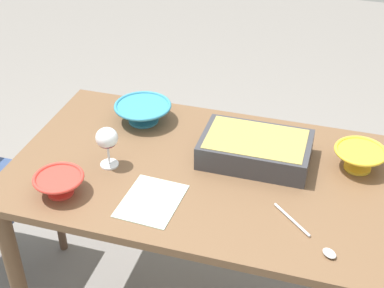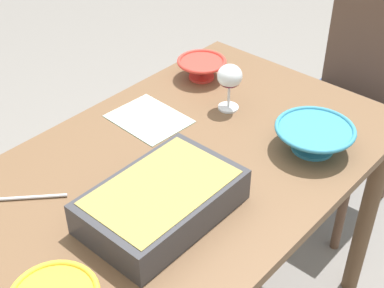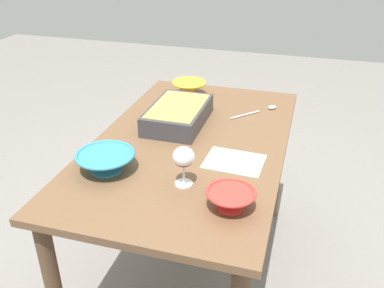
{
  "view_description": "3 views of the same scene",
  "coord_description": "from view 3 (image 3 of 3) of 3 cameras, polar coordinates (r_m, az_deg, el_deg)",
  "views": [
    {
      "loc": [
        0.37,
        -1.42,
        1.85
      ],
      "look_at": [
        -0.07,
        0.05,
        0.81
      ],
      "focal_mm": 51.65,
      "sensor_mm": 36.0,
      "label": 1
    },
    {
      "loc": [
        0.79,
        0.77,
        1.63
      ],
      "look_at": [
        -0.02,
        0.05,
        0.83
      ],
      "focal_mm": 51.25,
      "sensor_mm": 36.0,
      "label": 2
    },
    {
      "loc": [
        -1.47,
        -0.44,
        1.55
      ],
      "look_at": [
        -0.13,
        -0.04,
        0.8
      ],
      "focal_mm": 39.2,
      "sensor_mm": 36.0,
      "label": 3
    }
  ],
  "objects": [
    {
      "name": "ground_plane",
      "position": [
        2.18,
        -0.13,
        -17.18
      ],
      "size": [
        8.0,
        8.0,
        0.0
      ],
      "primitive_type": "plane",
      "color": "gray"
    },
    {
      "name": "dining_table",
      "position": [
        1.78,
        -0.15,
        -2.56
      ],
      "size": [
        1.3,
        0.77,
        0.75
      ],
      "color": "brown",
      "rests_on": "ground_plane"
    },
    {
      "name": "wine_glass",
      "position": [
        1.39,
        -1.16,
        -2.04
      ],
      "size": [
        0.07,
        0.07,
        0.14
      ],
      "color": "white",
      "rests_on": "dining_table"
    },
    {
      "name": "casserole_dish",
      "position": [
        1.86,
        -1.91,
        4.16
      ],
      "size": [
        0.36,
        0.23,
        0.09
      ],
      "color": "#38383D",
      "rests_on": "dining_table"
    },
    {
      "name": "mixing_bowl",
      "position": [
        1.32,
        5.28,
        -7.34
      ],
      "size": [
        0.16,
        0.16,
        0.07
      ],
      "color": "red",
      "rests_on": "dining_table"
    },
    {
      "name": "small_bowl",
      "position": [
        1.53,
        -11.66,
        -2.22
      ],
      "size": [
        0.21,
        0.21,
        0.07
      ],
      "color": "teal",
      "rests_on": "dining_table"
    },
    {
      "name": "serving_bowl",
      "position": [
        2.17,
        -0.41,
        7.69
      ],
      "size": [
        0.17,
        0.17,
        0.08
      ],
      "color": "yellow",
      "rests_on": "dining_table"
    },
    {
      "name": "serving_spoon",
      "position": [
        2.02,
        9.57,
        4.6
      ],
      "size": [
        0.21,
        0.19,
        0.01
      ],
      "color": "silver",
      "rests_on": "dining_table"
    },
    {
      "name": "napkin",
      "position": [
        1.58,
        5.76,
        -2.37
      ],
      "size": [
        0.18,
        0.23,
        0.0
      ],
      "primitive_type": "cube",
      "rotation": [
        0.0,
        0.0,
        -0.05
      ],
      "color": "#B2CCB7",
      "rests_on": "dining_table"
    }
  ]
}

